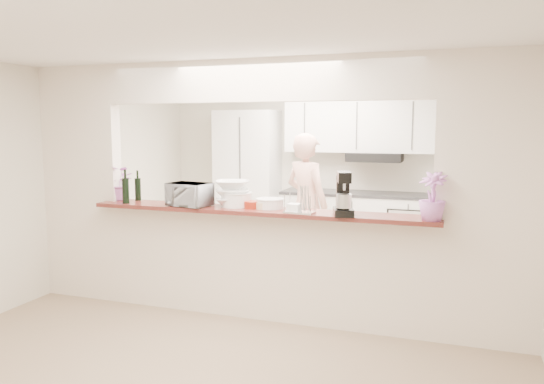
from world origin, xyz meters
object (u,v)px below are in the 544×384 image
at_px(toaster_oven, 189,195).
at_px(person, 307,205).
at_px(refrigerator, 477,205).
at_px(stand_mixer, 343,196).

distance_m(toaster_oven, person, 1.91).
height_order(refrigerator, toaster_oven, refrigerator).
distance_m(stand_mixer, person, 2.00).
relative_size(toaster_oven, stand_mixer, 1.06).
bearing_deg(person, refrigerator, -125.35).
relative_size(toaster_oven, person, 0.23).
bearing_deg(stand_mixer, refrigerator, 66.64).
distance_m(refrigerator, person, 2.27).
height_order(toaster_oven, person, person).
height_order(refrigerator, stand_mixer, refrigerator).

